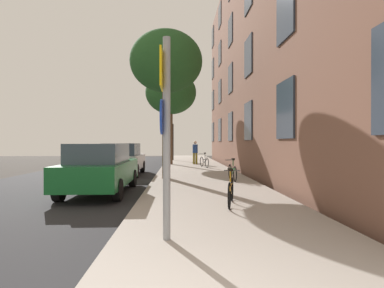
{
  "coord_description": "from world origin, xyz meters",
  "views": [
    {
      "loc": [
        0.11,
        -2.26,
        1.66
      ],
      "look_at": [
        0.81,
        13.88,
        1.59
      ],
      "focal_mm": 28.16,
      "sensor_mm": 36.0,
      "label": 1
    }
  ],
  "objects_px": {
    "traffic_light": "(172,135)",
    "tree_far": "(171,93)",
    "sign_post": "(165,124)",
    "bicycle_2": "(204,161)",
    "bicycle_0": "(231,191)",
    "car_1": "(122,159)",
    "pedestrian_0": "(195,151)",
    "tree_near": "(166,63)",
    "car_0": "(101,168)",
    "bicycle_1": "(232,172)"
  },
  "relations": [
    {
      "from": "bicycle_2",
      "to": "pedestrian_0",
      "type": "distance_m",
      "value": 2.81
    },
    {
      "from": "traffic_light",
      "to": "tree_near",
      "type": "height_order",
      "value": "tree_near"
    },
    {
      "from": "sign_post",
      "to": "car_0",
      "type": "height_order",
      "value": "sign_post"
    },
    {
      "from": "tree_far",
      "to": "bicycle_1",
      "type": "height_order",
      "value": "tree_far"
    },
    {
      "from": "sign_post",
      "to": "car_1",
      "type": "bearing_deg",
      "value": 103.98
    },
    {
      "from": "tree_near",
      "to": "pedestrian_0",
      "type": "xyz_separation_m",
      "value": [
        1.71,
        8.64,
        -4.02
      ]
    },
    {
      "from": "sign_post",
      "to": "tree_near",
      "type": "bearing_deg",
      "value": 92.26
    },
    {
      "from": "pedestrian_0",
      "to": "car_0",
      "type": "bearing_deg",
      "value": -107.57
    },
    {
      "from": "traffic_light",
      "to": "car_1",
      "type": "bearing_deg",
      "value": -101.41
    },
    {
      "from": "traffic_light",
      "to": "car_1",
      "type": "xyz_separation_m",
      "value": [
        -2.26,
        -11.21,
        -1.49
      ]
    },
    {
      "from": "bicycle_2",
      "to": "pedestrian_0",
      "type": "relative_size",
      "value": 0.97
    },
    {
      "from": "sign_post",
      "to": "pedestrian_0",
      "type": "height_order",
      "value": "sign_post"
    },
    {
      "from": "bicycle_2",
      "to": "tree_far",
      "type": "bearing_deg",
      "value": 128.51
    },
    {
      "from": "tree_near",
      "to": "bicycle_1",
      "type": "height_order",
      "value": "tree_near"
    },
    {
      "from": "traffic_light",
      "to": "tree_far",
      "type": "bearing_deg",
      "value": -89.28
    },
    {
      "from": "car_0",
      "to": "bicycle_1",
      "type": "bearing_deg",
      "value": 25.98
    },
    {
      "from": "bicycle_1",
      "to": "car_1",
      "type": "height_order",
      "value": "car_1"
    },
    {
      "from": "bicycle_0",
      "to": "bicycle_2",
      "type": "bearing_deg",
      "value": 88.41
    },
    {
      "from": "traffic_light",
      "to": "pedestrian_0",
      "type": "bearing_deg",
      "value": -70.7
    },
    {
      "from": "sign_post",
      "to": "bicycle_2",
      "type": "height_order",
      "value": "sign_post"
    },
    {
      "from": "tree_near",
      "to": "car_1",
      "type": "relative_size",
      "value": 1.62
    },
    {
      "from": "sign_post",
      "to": "bicycle_0",
      "type": "height_order",
      "value": "sign_post"
    },
    {
      "from": "traffic_light",
      "to": "tree_far",
      "type": "relative_size",
      "value": 0.48
    },
    {
      "from": "car_1",
      "to": "bicycle_1",
      "type": "bearing_deg",
      "value": -33.56
    },
    {
      "from": "car_0",
      "to": "pedestrian_0",
      "type": "bearing_deg",
      "value": 72.43
    },
    {
      "from": "tree_far",
      "to": "pedestrian_0",
      "type": "distance_m",
      "value": 4.52
    },
    {
      "from": "bicycle_2",
      "to": "car_1",
      "type": "bearing_deg",
      "value": -143.45
    },
    {
      "from": "tree_far",
      "to": "car_1",
      "type": "relative_size",
      "value": 1.71
    },
    {
      "from": "sign_post",
      "to": "bicycle_2",
      "type": "xyz_separation_m",
      "value": [
        1.82,
        14.1,
        -1.48
      ]
    },
    {
      "from": "bicycle_0",
      "to": "traffic_light",
      "type": "bearing_deg",
      "value": 95.64
    },
    {
      "from": "tree_near",
      "to": "pedestrian_0",
      "type": "relative_size",
      "value": 3.84
    },
    {
      "from": "bicycle_0",
      "to": "bicycle_1",
      "type": "bearing_deg",
      "value": 79.37
    },
    {
      "from": "sign_post",
      "to": "tree_far",
      "type": "bearing_deg",
      "value": 91.2
    },
    {
      "from": "car_1",
      "to": "tree_far",
      "type": "bearing_deg",
      "value": 69.0
    },
    {
      "from": "car_0",
      "to": "car_1",
      "type": "distance_m",
      "value": 5.69
    },
    {
      "from": "bicycle_2",
      "to": "pedestrian_0",
      "type": "bearing_deg",
      "value": 98.96
    },
    {
      "from": "car_1",
      "to": "bicycle_2",
      "type": "bearing_deg",
      "value": 36.55
    },
    {
      "from": "bicycle_2",
      "to": "car_1",
      "type": "relative_size",
      "value": 0.41
    },
    {
      "from": "bicycle_1",
      "to": "pedestrian_0",
      "type": "distance_m",
      "value": 9.49
    },
    {
      "from": "traffic_light",
      "to": "sign_post",
      "type": "bearing_deg",
      "value": -88.91
    },
    {
      "from": "bicycle_0",
      "to": "car_1",
      "type": "distance_m",
      "value": 9.2
    },
    {
      "from": "traffic_light",
      "to": "bicycle_0",
      "type": "height_order",
      "value": "traffic_light"
    },
    {
      "from": "tree_far",
      "to": "bicycle_2",
      "type": "bearing_deg",
      "value": -51.49
    },
    {
      "from": "traffic_light",
      "to": "car_1",
      "type": "distance_m",
      "value": 11.54
    },
    {
      "from": "traffic_light",
      "to": "tree_far",
      "type": "height_order",
      "value": "tree_far"
    },
    {
      "from": "tree_far",
      "to": "bicycle_2",
      "type": "relative_size",
      "value": 4.17
    },
    {
      "from": "tree_near",
      "to": "sign_post",
      "type": "bearing_deg",
      "value": -87.74
    },
    {
      "from": "sign_post",
      "to": "traffic_light",
      "type": "relative_size",
      "value": 1.0
    },
    {
      "from": "sign_post",
      "to": "bicycle_1",
      "type": "distance_m",
      "value": 7.91
    },
    {
      "from": "tree_near",
      "to": "bicycle_2",
      "type": "relative_size",
      "value": 3.97
    }
  ]
}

